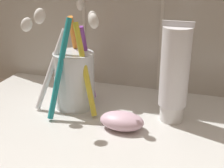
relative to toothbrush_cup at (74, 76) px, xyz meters
The scene contains 4 objects.
sink_counter 14.50cm from the toothbrush_cup, 32.70° to the right, with size 60.11×38.07×2.00cm, color silver.
toothbrush_cup is the anchor object (origin of this frame).
toothpaste_tube 16.61cm from the toothbrush_cup, ahead, with size 4.55×4.33×15.60cm.
soap_bar 11.85cm from the toothbrush_cup, 27.29° to the right, with size 6.67×4.26×2.61cm, color #DBB2C6.
Camera 1 is at (9.95, -37.51, 25.75)cm, focal length 50.00 mm.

